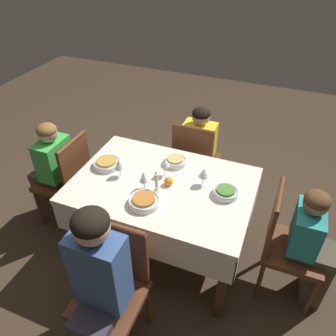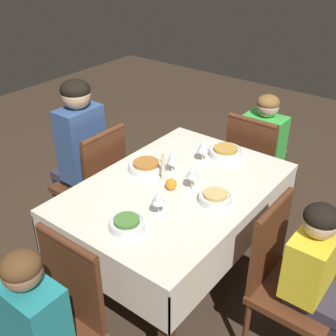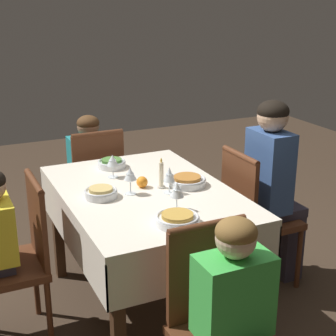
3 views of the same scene
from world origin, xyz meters
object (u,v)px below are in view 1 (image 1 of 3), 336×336
object	(u,v)px
person_child_yellow	(201,147)
dining_table	(163,194)
chair_north	(195,160)
bowl_west	(107,163)
bowl_north	(175,161)
wine_glass_north	(165,163)
wine_glass_south	(144,177)
candle_centerpiece	(156,184)
person_adult_denim	(97,287)
person_child_teal	(312,244)
orange_fruit	(169,181)
wine_glass_east	(204,173)
wine_glass_west	(119,165)
person_child_green	(51,169)
chair_south	(114,283)
bowl_south	(144,201)
bowl_east	(225,192)
chair_east	(286,241)
chair_west	(68,178)

from	to	relation	value
person_child_yellow	dining_table	bearing A→B (deg)	88.06
chair_north	bowl_west	world-z (taller)	chair_north
bowl_north	wine_glass_north	distance (m)	0.19
dining_table	chair_north	distance (m)	0.74
dining_table	wine_glass_south	size ratio (longest dim) A/B	8.61
dining_table	candle_centerpiece	world-z (taller)	candle_centerpiece
person_adult_denim	person_child_yellow	world-z (taller)	person_adult_denim
dining_table	person_child_teal	xyz separation A→B (m)	(1.09, 0.02, -0.12)
wine_glass_north	orange_fruit	world-z (taller)	wine_glass_north
person_child_yellow	orange_fruit	xyz separation A→B (m)	(0.02, -0.89, 0.25)
bowl_north	wine_glass_east	world-z (taller)	wine_glass_east
wine_glass_west	person_child_green	bearing A→B (deg)	173.38
chair_south	bowl_south	world-z (taller)	chair_south
bowl_north	wine_glass_north	bearing A→B (deg)	-97.01
wine_glass_west	bowl_east	size ratio (longest dim) A/B	0.86
chair_north	wine_glass_east	size ratio (longest dim) A/B	6.43
person_child_teal	orange_fruit	world-z (taller)	person_child_teal
dining_table	chair_east	xyz separation A→B (m)	(0.92, 0.02, -0.16)
dining_table	chair_west	size ratio (longest dim) A/B	1.43
bowl_west	candle_centerpiece	xyz separation A→B (m)	(0.48, -0.13, 0.04)
dining_table	chair_north	world-z (taller)	chair_north
chair_west	candle_centerpiece	xyz separation A→B (m)	(0.91, -0.15, 0.33)
person_child_teal	orange_fruit	xyz separation A→B (m)	(-1.04, -0.02, 0.26)
chair_west	person_child_green	xyz separation A→B (m)	(-0.17, 0.00, 0.05)
chair_south	person_child_teal	size ratio (longest dim) A/B	0.93
bowl_south	bowl_west	distance (m)	0.53
bowl_east	orange_fruit	world-z (taller)	orange_fruit
bowl_north	wine_glass_north	size ratio (longest dim) A/B	1.16
bowl_west	dining_table	bearing A→B (deg)	-4.03
wine_glass_north	chair_east	bearing A→B (deg)	-4.56
chair_north	bowl_north	size ratio (longest dim) A/B	5.10
chair_west	person_adult_denim	world-z (taller)	person_adult_denim
person_child_yellow	person_adult_denim	bearing A→B (deg)	87.99
person_adult_denim	candle_centerpiece	xyz separation A→B (m)	(0.03, 0.78, 0.15)
chair_south	chair_north	size ratio (longest dim) A/B	1.00
chair_west	person_child_yellow	bearing A→B (deg)	131.40
chair_north	person_child_yellow	xyz separation A→B (m)	(0.00, 0.17, 0.04)
dining_table	wine_glass_north	size ratio (longest dim) A/B	8.48
wine_glass_south	wine_glass_east	bearing A→B (deg)	27.75
person_child_yellow	candle_centerpiece	world-z (taller)	person_child_yellow
person_child_teal	wine_glass_north	distance (m)	1.16
bowl_north	bowl_west	bearing A→B (deg)	-154.99
wine_glass_east	dining_table	bearing A→B (deg)	-161.13
wine_glass_west	dining_table	bearing A→B (deg)	6.62
bowl_east	bowl_south	bearing A→B (deg)	-149.30
dining_table	person_child_teal	bearing A→B (deg)	1.11
bowl_west	chair_north	bearing A→B (deg)	53.11
person_child_teal	bowl_south	world-z (taller)	person_child_teal
person_child_green	wine_glass_south	distance (m)	1.05
person_child_green	chair_east	bearing A→B (deg)	89.18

